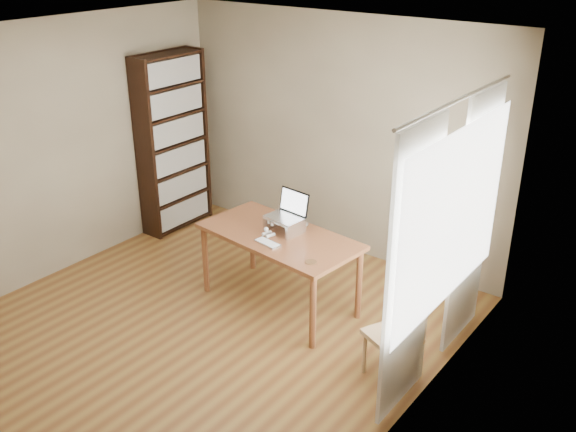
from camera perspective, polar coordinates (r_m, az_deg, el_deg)
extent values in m
cube|color=brown|center=(5.99, -8.04, -10.27)|extent=(4.00, 4.50, 0.02)
cube|color=white|center=(5.01, -9.83, 15.31)|extent=(4.00, 4.50, 0.02)
cube|color=#75664E|center=(7.02, 4.43, 7.10)|extent=(4.00, 0.02, 2.60)
cube|color=#75664E|center=(6.87, -20.77, 5.21)|extent=(0.02, 4.50, 2.60)
cube|color=#75664E|center=(4.28, 10.53, -4.96)|extent=(0.02, 4.50, 2.60)
cube|color=white|center=(4.91, 14.61, -0.11)|extent=(0.01, 1.80, 1.40)
cube|color=black|center=(7.44, -12.62, 5.57)|extent=(0.30, 0.04, 2.10)
cube|color=black|center=(7.99, -7.97, 7.21)|extent=(0.30, 0.04, 2.10)
cube|color=black|center=(7.81, -10.93, 6.60)|extent=(0.02, 0.90, 2.10)
cube|color=black|center=(8.07, -9.69, -0.48)|extent=(0.30, 0.84, 0.02)
cube|color=black|center=(7.98, -9.62, 0.57)|extent=(0.20, 0.78, 0.28)
cube|color=black|center=(7.94, -9.86, 1.75)|extent=(0.30, 0.84, 0.03)
cube|color=black|center=(7.85, -9.79, 2.84)|extent=(0.20, 0.78, 0.28)
cube|color=black|center=(7.82, -10.03, 4.05)|extent=(0.30, 0.84, 0.02)
cube|color=black|center=(7.74, -9.97, 5.19)|extent=(0.20, 0.78, 0.28)
cube|color=black|center=(7.71, -10.21, 6.42)|extent=(0.30, 0.84, 0.02)
cube|color=black|center=(7.64, -10.15, 7.60)|extent=(0.20, 0.78, 0.28)
cube|color=black|center=(7.61, -10.40, 8.86)|extent=(0.30, 0.84, 0.02)
cube|color=black|center=(7.55, -10.34, 10.07)|extent=(0.20, 0.78, 0.28)
cube|color=black|center=(7.53, -10.60, 11.35)|extent=(0.30, 0.84, 0.02)
cube|color=black|center=(7.48, -10.54, 12.59)|extent=(0.20, 0.78, 0.28)
cube|color=black|center=(7.47, -10.80, 13.89)|extent=(0.30, 0.84, 0.03)
cube|color=silver|center=(4.58, 10.84, -5.04)|extent=(0.03, 0.70, 2.20)
cube|color=silver|center=(5.50, 16.06, -0.44)|extent=(0.03, 0.70, 2.20)
cylinder|color=silver|center=(4.65, 15.06, 10.01)|extent=(0.03, 1.90, 0.03)
cube|color=brown|center=(5.99, -0.80, -1.81)|extent=(1.61, 0.92, 0.04)
cylinder|color=brown|center=(6.78, -3.83, -2.11)|extent=(0.06, 0.06, 0.71)
cylinder|color=brown|center=(6.05, 6.45, -5.69)|extent=(0.06, 0.06, 0.71)
cylinder|color=brown|center=(6.36, -7.64, -4.16)|extent=(0.06, 0.06, 0.71)
cylinder|color=brown|center=(5.58, 2.97, -8.37)|extent=(0.06, 0.06, 0.71)
cube|color=silver|center=(6.09, -1.42, -0.51)|extent=(0.03, 0.25, 0.12)
cube|color=silver|center=(5.93, 0.78, -1.22)|extent=(0.03, 0.25, 0.12)
cube|color=silver|center=(5.98, -0.34, -0.28)|extent=(0.32, 0.25, 0.01)
cube|color=silver|center=(5.97, -0.34, -0.16)|extent=(0.37, 0.27, 0.02)
cube|color=black|center=(6.03, 0.46, 1.31)|extent=(0.35, 0.09, 0.23)
cube|color=white|center=(6.02, 0.42, 1.29)|extent=(0.31, 0.07, 0.20)
cube|color=silver|center=(5.80, -1.85, -2.42)|extent=(0.27, 0.15, 0.02)
cube|color=white|center=(5.79, -1.85, -2.34)|extent=(0.25, 0.12, 0.00)
cylinder|color=brown|center=(5.49, 2.05, -4.10)|extent=(0.10, 0.10, 0.01)
ellipsoid|color=#4F493E|center=(6.03, -0.28, -0.67)|extent=(0.17, 0.39, 0.13)
ellipsoid|color=#4F493E|center=(6.12, 0.35, -0.36)|extent=(0.15, 0.16, 0.12)
ellipsoid|color=#4F493E|center=(5.89, -1.40, -1.11)|extent=(0.10, 0.10, 0.09)
ellipsoid|color=silver|center=(5.93, -1.16, -1.29)|extent=(0.09, 0.09, 0.08)
sphere|color=silver|center=(5.87, -1.61, -1.36)|extent=(0.05, 0.05, 0.05)
cone|color=#4F493E|center=(5.89, -1.59, -0.63)|extent=(0.03, 0.04, 0.04)
cone|color=#4F493E|center=(5.86, -1.16, -0.77)|extent=(0.03, 0.04, 0.04)
cylinder|color=silver|center=(5.93, -1.68, -1.69)|extent=(0.03, 0.09, 0.03)
cylinder|color=silver|center=(5.90, -1.23, -1.85)|extent=(0.03, 0.09, 0.03)
cylinder|color=#4F493E|center=(6.10, 1.13, -0.86)|extent=(0.14, 0.21, 0.03)
cube|color=tan|center=(5.24, 9.25, -10.49)|extent=(0.49, 0.49, 0.04)
cylinder|color=tan|center=(5.31, 6.86, -12.49)|extent=(0.04, 0.04, 0.40)
cylinder|color=tan|center=(5.20, 9.78, -13.60)|extent=(0.04, 0.04, 0.40)
cylinder|color=tan|center=(5.52, 8.48, -10.95)|extent=(0.04, 0.04, 0.40)
cylinder|color=tan|center=(5.42, 11.31, -11.97)|extent=(0.04, 0.04, 0.40)
cube|color=tan|center=(5.06, 11.10, -9.03)|extent=(0.17, 0.33, 0.44)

